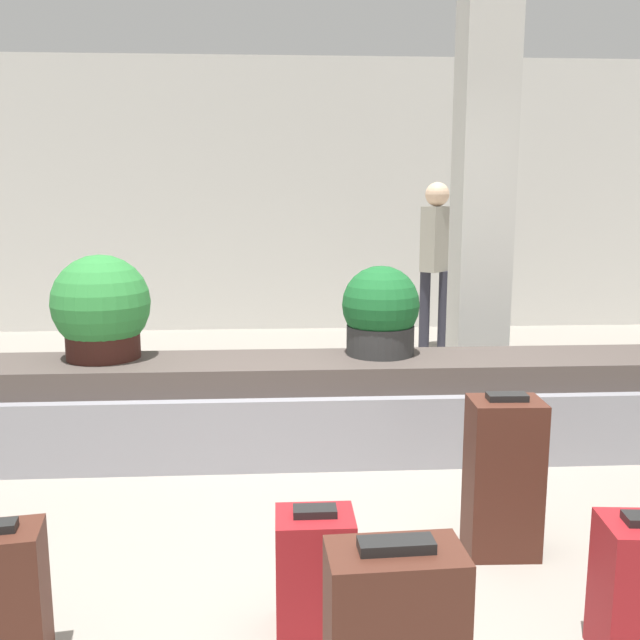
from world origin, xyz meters
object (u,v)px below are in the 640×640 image
traveler_0 (436,250)px  potted_plant_0 (101,309)px  suitcase_6 (503,477)px  suitcase_0 (315,571)px  potted_plant_1 (381,312)px  pillar (482,200)px

traveler_0 → potted_plant_0: bearing=1.0°
suitcase_6 → traveler_0: traveler_0 is taller
suitcase_0 → potted_plant_1: potted_plant_1 is taller
potted_plant_0 → potted_plant_1: potted_plant_0 is taller
potted_plant_0 → potted_plant_1: (1.78, 0.01, -0.04)m
suitcase_0 → potted_plant_1: (0.53, 2.01, 0.65)m
suitcase_0 → potted_plant_0: size_ratio=0.75×
traveler_0 → suitcase_0: bearing=28.3°
traveler_0 → suitcase_6: bearing=37.6°
traveler_0 → pillar: bearing=43.9°
suitcase_6 → potted_plant_0: 2.66m
suitcase_6 → potted_plant_0: size_ratio=1.16×
suitcase_6 → potted_plant_0: (-2.14, 1.48, 0.56)m
pillar → traveler_0: pillar is taller
suitcase_6 → suitcase_0: bearing=-147.5°
pillar → traveler_0: size_ratio=1.83×
potted_plant_0 → potted_plant_1: size_ratio=1.14×
pillar → potted_plant_0: 2.94m
suitcase_6 → traveler_0: size_ratio=0.44×
suitcase_0 → potted_plant_1: bearing=75.2°
suitcase_0 → pillar: bearing=64.0°
suitcase_0 → suitcase_6: size_ratio=0.64×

